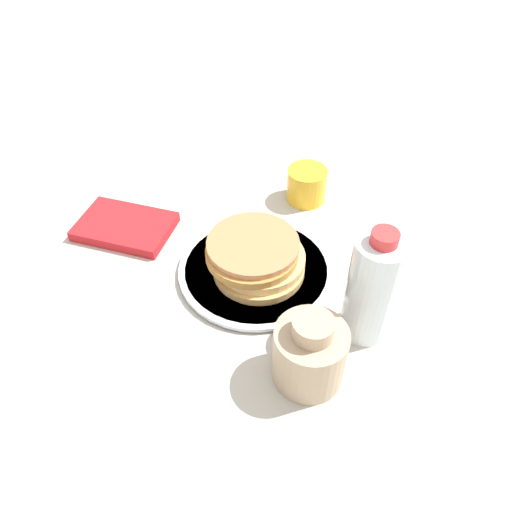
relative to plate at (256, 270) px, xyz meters
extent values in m
plane|color=#BCB7AD|center=(-0.01, 0.01, -0.01)|extent=(4.00, 4.00, 0.00)
cylinder|color=silver|center=(0.00, 0.00, 0.00)|extent=(0.25, 0.25, 0.01)
cylinder|color=silver|center=(0.00, 0.00, 0.00)|extent=(0.27, 0.27, 0.01)
cylinder|color=tan|center=(0.01, -0.01, 0.01)|extent=(0.16, 0.16, 0.01)
cylinder|color=#DCB26C|center=(0.01, 0.00, 0.03)|extent=(0.16, 0.16, 0.02)
cylinder|color=#B47D3B|center=(-0.01, 0.00, 0.04)|extent=(0.16, 0.16, 0.01)
cylinder|color=#B9774B|center=(-0.01, 0.00, 0.06)|extent=(0.16, 0.16, 0.01)
cylinder|color=yellow|center=(0.02, 0.23, 0.03)|extent=(0.08, 0.08, 0.07)
cylinder|color=tan|center=(0.14, -0.16, 0.04)|extent=(0.10, 0.10, 0.10)
cylinder|color=tan|center=(0.14, -0.16, 0.10)|extent=(0.06, 0.06, 0.03)
cylinder|color=silver|center=(0.20, -0.05, 0.08)|extent=(0.08, 0.08, 0.18)
cylinder|color=red|center=(0.20, -0.05, 0.18)|extent=(0.04, 0.04, 0.02)
cube|color=red|center=(-0.27, 0.01, 0.00)|extent=(0.18, 0.13, 0.02)
camera|label=1|loc=(0.22, -0.56, 0.62)|focal=35.00mm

